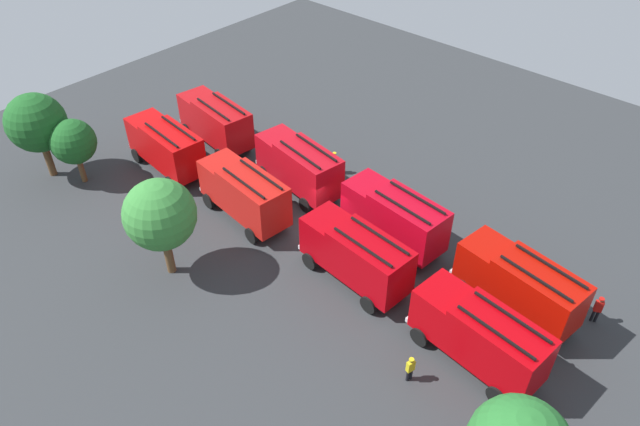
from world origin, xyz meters
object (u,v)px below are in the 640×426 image
object	(u,v)px
firefighter_2	(598,308)
firefighter_3	(549,354)
firefighter_0	(561,284)
fire_truck_7	(166,145)
tree_2	(73,142)
firefighter_1	(410,368)
fire_truck_2	(299,165)
tree_1	(160,215)
traffic_cone_0	(353,246)
fire_truck_0	(519,283)
firefighter_4	(334,162)
fire_truck_1	(394,216)
fire_truck_3	(215,120)
fire_truck_6	(244,192)
tree_3	(36,123)
fire_truck_5	(356,254)
fire_truck_4	(479,334)

from	to	relation	value
firefighter_2	firefighter_3	distance (m)	4.68
firefighter_0	firefighter_2	distance (m)	2.37
fire_truck_7	tree_2	world-z (taller)	tree_2
firefighter_1	firefighter_3	world-z (taller)	firefighter_3
fire_truck_2	tree_2	bearing A→B (deg)	46.82
firefighter_2	tree_1	size ratio (longest dim) A/B	0.28
traffic_cone_0	firefighter_1	bearing A→B (deg)	145.94
fire_truck_0	firefighter_4	xyz separation A→B (m)	(16.44, -3.44, -1.15)
firefighter_2	firefighter_4	size ratio (longest dim) A/B	1.02
fire_truck_7	firefighter_1	world-z (taller)	fire_truck_7
fire_truck_1	firefighter_4	world-z (taller)	fire_truck_1
traffic_cone_0	firefighter_0	bearing A→B (deg)	-156.88
fire_truck_0	fire_truck_2	xyz separation A→B (m)	(16.93, -0.20, 0.00)
fire_truck_3	fire_truck_6	bearing A→B (deg)	158.28
tree_3	fire_truck_6	bearing A→B (deg)	-156.75
fire_truck_7	tree_3	xyz separation A→B (m)	(5.98, 6.19, 2.22)
fire_truck_1	fire_truck_5	size ratio (longest dim) A/B	1.00
firefighter_4	traffic_cone_0	distance (m)	8.57
fire_truck_6	tree_1	world-z (taller)	tree_1
fire_truck_0	firefighter_4	size ratio (longest dim) A/B	4.19
fire_truck_3	fire_truck_5	size ratio (longest dim) A/B	1.01
firefighter_0	fire_truck_5	bearing A→B (deg)	32.25
fire_truck_6	firefighter_0	distance (m)	20.21
fire_truck_2	fire_truck_4	bearing A→B (deg)	172.91
fire_truck_5	fire_truck_4	bearing A→B (deg)	-178.32
firefighter_3	tree_2	size ratio (longest dim) A/B	0.33
traffic_cone_0	firefighter_2	bearing A→B (deg)	-162.07
firefighter_1	traffic_cone_0	size ratio (longest dim) A/B	2.66
firefighter_1	tree_3	size ratio (longest dim) A/B	0.25
fire_truck_5	firefighter_1	xyz separation A→B (m)	(-6.53, 3.59, -1.25)
firefighter_0	traffic_cone_0	xyz separation A→B (m)	(11.41, 4.87, -0.70)
fire_truck_5	traffic_cone_0	distance (m)	3.30
firefighter_1	tree_1	bearing A→B (deg)	-151.75
tree_2	tree_3	bearing A→B (deg)	24.30
fire_truck_0	tree_3	xyz separation A→B (m)	(31.87, 10.75, 2.22)
firefighter_0	tree_3	distance (m)	36.09
tree_2	fire_truck_5	bearing A→B (deg)	-165.60
fire_truck_4	firefighter_1	world-z (taller)	fire_truck_4
fire_truck_1	firefighter_1	world-z (taller)	fire_truck_1
fire_truck_3	firefighter_3	size ratio (longest dim) A/B	4.52
tree_1	fire_truck_0	bearing A→B (deg)	-146.96
firefighter_4	fire_truck_1	bearing A→B (deg)	76.85
firefighter_4	firefighter_3	bearing A→B (deg)	83.32
firefighter_0	firefighter_1	bearing A→B (deg)	70.20
firefighter_2	tree_1	bearing A→B (deg)	-84.79
fire_truck_1	tree_1	distance (m)	14.16
fire_truck_1	tree_3	world-z (taller)	tree_3
fire_truck_7	fire_truck_5	bearing A→B (deg)	-173.59
fire_truck_7	traffic_cone_0	size ratio (longest dim) A/B	12.09
fire_truck_0	fire_truck_5	distance (m)	9.17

